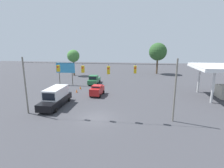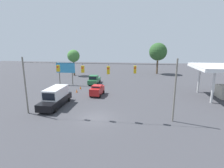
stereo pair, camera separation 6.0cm
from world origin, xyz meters
The scene contains 14 objects.
ground_plane centered at (0.00, 0.00, 0.00)m, with size 140.00×140.00×0.00m, color #3D3D42.
overhead_signal_span centered at (-0.06, -0.29, 4.85)m, with size 19.31×0.38×7.67m.
box_truck_black_parked_shoulder centered at (7.06, -3.60, 1.40)m, with size 2.63×7.29×2.83m.
pickup_truck_green_withflow_far centered at (4.82, -19.28, 0.98)m, with size 2.34×5.48×2.12m.
sedan_red_withflow_mid centered at (2.04, -9.99, 0.99)m, with size 2.25×4.00×1.90m.
traffic_cone_nearest centered at (6.32, -5.45, 0.33)m, with size 0.32×0.32×0.66m, color orange.
traffic_cone_second centered at (6.57, -8.35, 0.33)m, with size 0.32×0.32×0.66m, color orange.
traffic_cone_third centered at (6.45, -11.38, 0.33)m, with size 0.32×0.32×0.66m, color orange.
traffic_cone_fourth centered at (6.60, -14.12, 0.33)m, with size 0.32×0.32×0.66m, color orange.
roadside_billboard centered at (11.03, -17.45, 3.73)m, with size 4.44×0.16×5.17m.
work_zone_sign centered at (7.24, -2.44, 1.99)m, with size 1.27×0.06×2.84m.
pedestrian centered at (8.25, -6.10, 0.90)m, with size 0.40×0.28×1.77m.
tree_horizon_left centered at (-11.66, -36.35, 6.93)m, with size 5.51×5.51×9.73m.
tree_horizon_right centered at (13.49, -29.78, 5.79)m, with size 3.63×3.63×7.69m.
Camera 2 is at (-4.86, 20.43, 9.22)m, focal length 28.00 mm.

